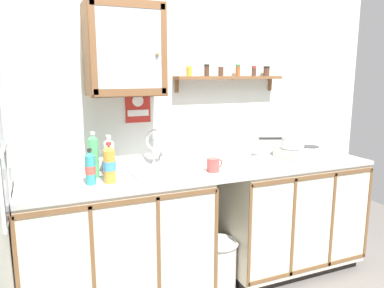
{
  "coord_description": "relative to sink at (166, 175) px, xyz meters",
  "views": [
    {
      "loc": [
        -1.16,
        -2.02,
        1.66
      ],
      "look_at": [
        -0.1,
        0.5,
        1.14
      ],
      "focal_mm": 34.51,
      "sensor_mm": 36.0,
      "label": 1
    }
  ],
  "objects": [
    {
      "name": "mug",
      "position": [
        0.32,
        -0.12,
        0.07
      ],
      "size": [
        0.13,
        0.09,
        0.1
      ],
      "color": "#B24C47",
      "rests_on": "countertop"
    },
    {
      "name": "bottle_juice_amber_0",
      "position": [
        -0.42,
        -0.11,
        0.14
      ],
      "size": [
        0.08,
        0.08,
        0.27
      ],
      "color": "gold",
      "rests_on": "countertop"
    },
    {
      "name": "trash_bin",
      "position": [
        0.38,
        -0.11,
        -0.73
      ],
      "size": [
        0.29,
        0.29,
        0.4
      ],
      "color": "silver",
      "rests_on": "ground"
    },
    {
      "name": "bottle_opaque_white_2",
      "position": [
        -0.39,
        0.06,
        0.15
      ],
      "size": [
        0.07,
        0.07,
        0.29
      ],
      "color": "white",
      "rests_on": "countertop"
    },
    {
      "name": "lower_cabinet_run_right",
      "position": [
        1.09,
        -0.04,
        -0.47
      ],
      "size": [
        1.17,
        0.57,
        0.93
      ],
      "color": "black",
      "rests_on": "ground"
    },
    {
      "name": "countertop",
      "position": [
        0.34,
        -0.04,
        0.01
      ],
      "size": [
        2.66,
        0.59,
        0.03
      ],
      "primitive_type": "cube",
      "color": "#B2B2AD",
      "rests_on": "lower_cabinet_run"
    },
    {
      "name": "warning_sign",
      "position": [
        -0.13,
        0.24,
        0.49
      ],
      "size": [
        0.19,
        0.01,
        0.26
      ],
      "color": "#B2261E"
    },
    {
      "name": "lower_cabinet_run",
      "position": [
        -0.37,
        -0.04,
        -0.47
      ],
      "size": [
        1.27,
        0.57,
        0.93
      ],
      "color": "black",
      "rests_on": "ground"
    },
    {
      "name": "hot_plate_stove",
      "position": [
        1.21,
        -0.01,
        0.06
      ],
      "size": [
        0.39,
        0.3,
        0.09
      ],
      "color": "silver",
      "rests_on": "countertop"
    },
    {
      "name": "bottle_soda_green_1",
      "position": [
        -0.49,
        0.06,
        0.17
      ],
      "size": [
        0.07,
        0.07,
        0.31
      ],
      "color": "#4CB266",
      "rests_on": "countertop"
    },
    {
      "name": "wall_cabinet",
      "position": [
        -0.25,
        0.08,
        0.87
      ],
      "size": [
        0.51,
        0.35,
        0.61
      ],
      "color": "brown"
    },
    {
      "name": "saucepan",
      "position": [
        1.12,
        0.02,
        0.16
      ],
      "size": [
        0.37,
        0.21,
        0.1
      ],
      "color": "silver",
      "rests_on": "hot_plate_stove"
    },
    {
      "name": "window",
      "position": [
        -1.01,
        -0.28,
        0.34
      ],
      "size": [
        0.03,
        0.59,
        0.75
      ],
      "color": "#262D38"
    },
    {
      "name": "sink",
      "position": [
        0.0,
        0.0,
        0.0
      ],
      "size": [
        0.5,
        0.48,
        0.41
      ],
      "color": "silver",
      "rests_on": "countertop"
    },
    {
      "name": "bottle_detergent_teal_3",
      "position": [
        -0.54,
        -0.1,
        0.13
      ],
      "size": [
        0.07,
        0.07,
        0.23
      ],
      "color": "teal",
      "rests_on": "countertop"
    },
    {
      "name": "spice_shelf",
      "position": [
        0.6,
        0.17,
        0.7
      ],
      "size": [
        0.9,
        0.14,
        0.22
      ],
      "color": "brown"
    },
    {
      "name": "backsplash",
      "position": [
        0.34,
        0.23,
        0.06
      ],
      "size": [
        2.66,
        0.02,
        0.08
      ],
      "primitive_type": "cube",
      "color": "#B2B2AD",
      "rests_on": "countertop"
    },
    {
      "name": "back_wall",
      "position": [
        0.34,
        0.27,
        0.39
      ],
      "size": [
        3.3,
        0.07,
        2.63
      ],
      "color": "silver",
      "rests_on": "ground"
    }
  ]
}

